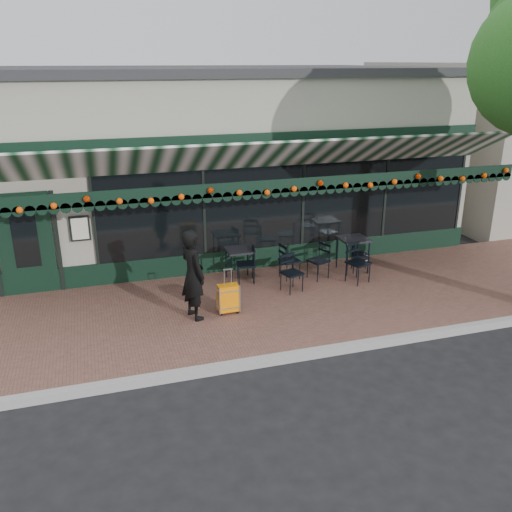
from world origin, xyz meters
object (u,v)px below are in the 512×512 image
object	(u,v)px
suitcase	(228,298)
cafe_table_b	(240,252)
cafe_table_a	(353,241)
chair_a_right	(360,255)
woman	(193,274)
chair_b_right	(290,261)
chair_b_front	(292,273)
chair_a_left	(318,261)
chair_b_left	(246,265)
chair_a_front	(358,263)

from	to	relation	value
suitcase	cafe_table_b	world-z (taller)	suitcase
cafe_table_a	chair_a_right	size ratio (longest dim) A/B	0.99
woman	suitcase	distance (m)	0.89
woman	chair_b_right	size ratio (longest dim) A/B	2.14
cafe_table_a	chair_b_front	world-z (taller)	chair_b_front
chair_a_left	chair_b_left	xyz separation A→B (m)	(-1.64, 0.28, -0.00)
cafe_table_b	woman	bearing A→B (deg)	-131.10
woman	suitcase	world-z (taller)	woman
chair_a_right	chair_b_left	xyz separation A→B (m)	(-2.76, 0.16, 0.00)
chair_a_front	chair_a_left	bearing A→B (deg)	127.76
woman	chair_a_right	xyz separation A→B (m)	(4.22, 1.26, -0.48)
suitcase	cafe_table_b	size ratio (longest dim) A/B	1.23
cafe_table_b	chair_b_front	world-z (taller)	chair_b_front
cafe_table_a	chair_b_left	distance (m)	2.63
suitcase	chair_b_front	xyz separation A→B (m)	(1.58, 0.64, 0.10)
cafe_table_b	cafe_table_a	bearing A→B (deg)	-3.88
chair_a_left	chair_a_right	size ratio (longest dim) A/B	1.02
chair_b_right	chair_b_front	world-z (taller)	chair_b_right
cafe_table_a	chair_b_front	bearing A→B (deg)	-157.91
cafe_table_b	chair_b_right	distance (m)	1.17
cafe_table_b	chair_a_front	bearing A→B (deg)	-19.21
chair_a_left	cafe_table_a	bearing A→B (deg)	83.25
chair_a_left	chair_b_front	xyz separation A→B (m)	(-0.84, -0.51, -0.01)
suitcase	chair_a_front	xyz separation A→B (m)	(3.18, 0.69, 0.14)
suitcase	chair_a_front	size ratio (longest dim) A/B	1.03
chair_a_left	chair_a_front	world-z (taller)	chair_a_front
chair_a_left	chair_a_front	bearing A→B (deg)	38.97
chair_a_left	chair_b_front	distance (m)	0.98
cafe_table_a	chair_b_left	bearing A→B (deg)	178.66
woman	chair_b_left	distance (m)	2.08
cafe_table_a	chair_b_right	world-z (taller)	chair_b_right
cafe_table_a	chair_a_left	bearing A→B (deg)	-167.26
suitcase	chair_a_right	world-z (taller)	suitcase
cafe_table_a	chair_b_front	xyz separation A→B (m)	(-1.81, -0.73, -0.31)
chair_b_front	chair_b_left	bearing A→B (deg)	118.60
chair_a_front	chair_a_right	bearing A→B (deg)	37.74
chair_a_left	woman	bearing A→B (deg)	-89.27
chair_a_front	chair_b_right	distance (m)	1.54
woman	chair_b_front	distance (m)	2.39
chair_a_left	cafe_table_b	bearing A→B (deg)	-122.57
woman	chair_b_right	distance (m)	2.85
chair_a_front	chair_b_front	world-z (taller)	chair_a_front
chair_b_left	chair_a_left	bearing A→B (deg)	90.31
cafe_table_b	chair_b_left	xyz separation A→B (m)	(0.10, -0.12, -0.26)
chair_a_right	chair_b_left	world-z (taller)	chair_b_left
chair_b_left	chair_b_front	xyz separation A→B (m)	(0.80, -0.80, -0.00)
chair_b_front	cafe_table_b	bearing A→B (deg)	117.98
chair_b_left	chair_b_front	world-z (taller)	chair_b_left
chair_b_left	chair_b_front	size ratio (longest dim) A/B	1.01
chair_b_right	chair_b_front	distance (m)	0.75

